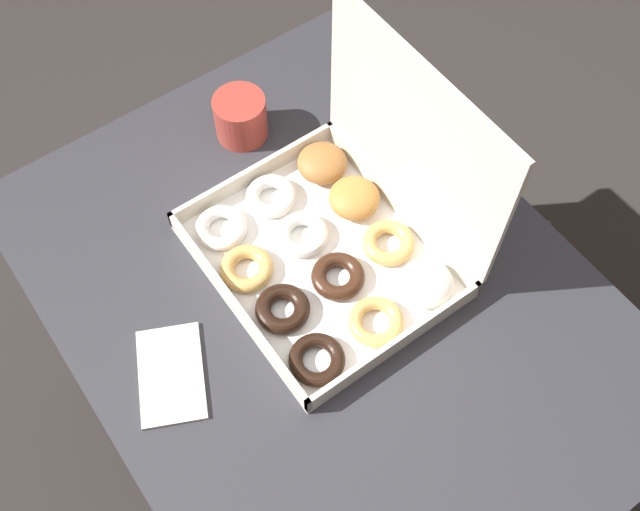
{
  "coord_description": "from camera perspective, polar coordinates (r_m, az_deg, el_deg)",
  "views": [
    {
      "loc": [
        0.42,
        -0.31,
        1.73
      ],
      "look_at": [
        -0.05,
        0.03,
        0.72
      ],
      "focal_mm": 42.0,
      "sensor_mm": 36.0,
      "label": 1
    }
  ],
  "objects": [
    {
      "name": "dining_table",
      "position": [
        1.25,
        0.32,
        -5.3
      ],
      "size": [
        0.99,
        0.75,
        0.7
      ],
      "color": "#2D2D33",
      "rests_on": "ground_plane"
    },
    {
      "name": "ground_plane",
      "position": [
        1.81,
        0.22,
        -13.1
      ],
      "size": [
        8.0,
        8.0,
        0.0
      ],
      "primitive_type": "plane",
      "color": "#2D2826"
    },
    {
      "name": "paper_napkin",
      "position": [
        1.12,
        -11.28,
        -8.87
      ],
      "size": [
        0.18,
        0.15,
        0.01
      ],
      "color": "silver",
      "rests_on": "dining_table"
    },
    {
      "name": "coffee_mug",
      "position": [
        1.3,
        -6.08,
        10.49
      ],
      "size": [
        0.09,
        0.09,
        0.08
      ],
      "color": "#A3382D",
      "rests_on": "dining_table"
    },
    {
      "name": "donut_box",
      "position": [
        1.15,
        1.75,
        2.07
      ],
      "size": [
        0.38,
        0.33,
        0.34
      ],
      "color": "white",
      "rests_on": "dining_table"
    }
  ]
}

